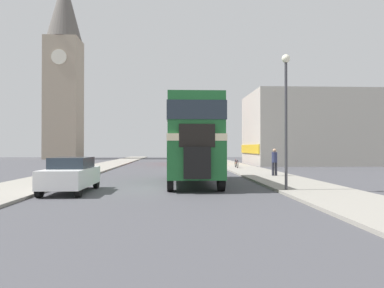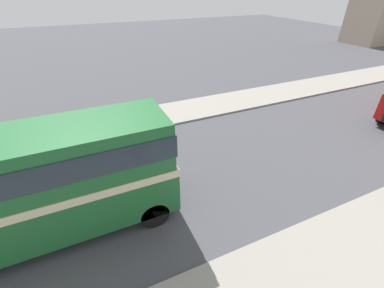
# 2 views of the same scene
# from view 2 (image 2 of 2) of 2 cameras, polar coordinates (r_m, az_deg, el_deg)

# --- Properties ---
(sidewalk_left) EXTENTS (3.50, 120.00, 0.12)m
(sidewalk_left) POSITION_cam_2_polar(r_m,az_deg,el_deg) (18.96, -36.87, -0.26)
(sidewalk_left) COLOR gray
(sidewalk_left) RESTS_ON ground_plane
(double_decker_bus) EXTENTS (2.56, 9.25, 4.38)m
(double_decker_bus) POSITION_cam_2_polar(r_m,az_deg,el_deg) (10.05, -30.82, -7.13)
(double_decker_bus) COLOR #1E602D
(double_decker_bus) RESTS_ON ground_plane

